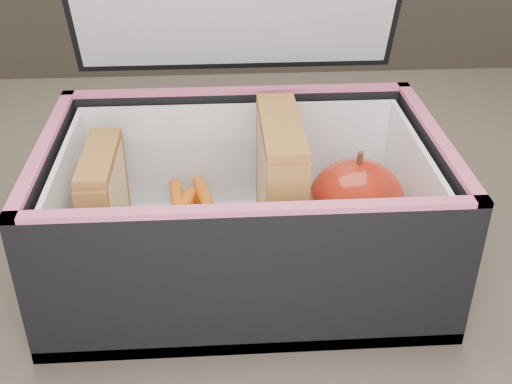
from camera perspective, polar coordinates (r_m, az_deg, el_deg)
kitchen_table at (r=0.62m, az=-4.41°, el=-11.07°), size 1.20×0.80×0.75m
lunch_bag at (r=0.50m, az=-1.11°, el=-0.34°), size 0.30×0.26×0.29m
plastic_tub at (r=0.50m, az=-5.52°, el=-2.38°), size 0.17×0.12×0.07m
sandwich_left at (r=0.50m, az=-13.21°, el=-1.30°), size 0.02×0.08×0.09m
sandwich_right at (r=0.49m, az=2.13°, el=0.22°), size 0.03×0.10×0.11m
carrot_sticks at (r=0.52m, az=-5.37°, el=-3.38°), size 0.06×0.13×0.03m
paper_napkin at (r=0.53m, az=8.01°, el=-4.31°), size 0.10×0.11×0.01m
red_apple at (r=0.51m, az=8.86°, el=-0.93°), size 0.08×0.08×0.08m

